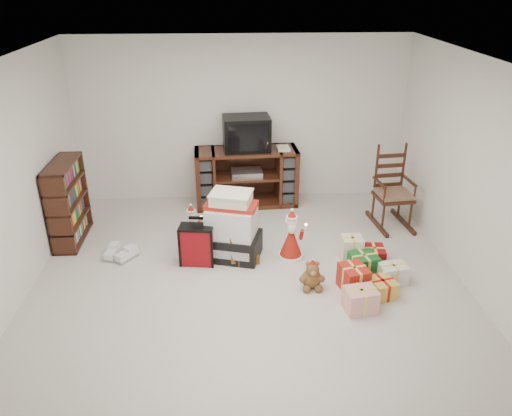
{
  "coord_description": "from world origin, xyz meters",
  "views": [
    {
      "loc": [
        -0.19,
        -4.89,
        3.29
      ],
      "look_at": [
        0.12,
        0.6,
        0.67
      ],
      "focal_mm": 35.0,
      "sensor_mm": 36.0,
      "label": 1
    }
  ],
  "objects_px": {
    "gift_cluster": "(369,271)",
    "crt_television": "(246,133)",
    "red_suitcase": "(197,245)",
    "bookshelf": "(68,204)",
    "gift_pile": "(232,230)",
    "sneaker_pair": "(120,254)",
    "tv_stand": "(246,177)",
    "rocking_chair": "(392,197)",
    "santa_figurine": "(291,239)",
    "mrs_claus_figurine": "(192,229)",
    "teddy_bear": "(312,276)"
  },
  "relations": [
    {
      "from": "teddy_bear",
      "to": "sneaker_pair",
      "type": "height_order",
      "value": "teddy_bear"
    },
    {
      "from": "tv_stand",
      "to": "sneaker_pair",
      "type": "relative_size",
      "value": 3.55
    },
    {
      "from": "teddy_bear",
      "to": "mrs_claus_figurine",
      "type": "relative_size",
      "value": 0.6
    },
    {
      "from": "gift_cluster",
      "to": "santa_figurine",
      "type": "bearing_deg",
      "value": 144.08
    },
    {
      "from": "gift_pile",
      "to": "rocking_chair",
      "type": "bearing_deg",
      "value": 35.08
    },
    {
      "from": "bookshelf",
      "to": "mrs_claus_figurine",
      "type": "height_order",
      "value": "bookshelf"
    },
    {
      "from": "red_suitcase",
      "to": "gift_cluster",
      "type": "relative_size",
      "value": 0.49
    },
    {
      "from": "gift_pile",
      "to": "teddy_bear",
      "type": "height_order",
      "value": "gift_pile"
    },
    {
      "from": "bookshelf",
      "to": "sneaker_pair",
      "type": "relative_size",
      "value": 2.48
    },
    {
      "from": "gift_cluster",
      "to": "crt_television",
      "type": "xyz_separation_m",
      "value": [
        -1.32,
        2.28,
        0.99
      ]
    },
    {
      "from": "tv_stand",
      "to": "teddy_bear",
      "type": "distance_m",
      "value": 2.45
    },
    {
      "from": "gift_cluster",
      "to": "crt_television",
      "type": "relative_size",
      "value": 1.73
    },
    {
      "from": "gift_pile",
      "to": "crt_television",
      "type": "xyz_separation_m",
      "value": [
        0.25,
        1.61,
        0.75
      ]
    },
    {
      "from": "tv_stand",
      "to": "mrs_claus_figurine",
      "type": "bearing_deg",
      "value": -125.27
    },
    {
      "from": "tv_stand",
      "to": "sneaker_pair",
      "type": "distance_m",
      "value": 2.31
    },
    {
      "from": "teddy_bear",
      "to": "gift_cluster",
      "type": "bearing_deg",
      "value": 6.74
    },
    {
      "from": "tv_stand",
      "to": "gift_cluster",
      "type": "relative_size",
      "value": 1.28
    },
    {
      "from": "gift_pile",
      "to": "santa_figurine",
      "type": "relative_size",
      "value": 1.3
    },
    {
      "from": "gift_pile",
      "to": "red_suitcase",
      "type": "height_order",
      "value": "gift_pile"
    },
    {
      "from": "tv_stand",
      "to": "rocking_chair",
      "type": "height_order",
      "value": "rocking_chair"
    },
    {
      "from": "gift_pile",
      "to": "tv_stand",
      "type": "bearing_deg",
      "value": 96.58
    },
    {
      "from": "bookshelf",
      "to": "teddy_bear",
      "type": "relative_size",
      "value": 3.23
    },
    {
      "from": "mrs_claus_figurine",
      "to": "gift_cluster",
      "type": "height_order",
      "value": "mrs_claus_figurine"
    },
    {
      "from": "rocking_chair",
      "to": "santa_figurine",
      "type": "bearing_deg",
      "value": -156.51
    },
    {
      "from": "red_suitcase",
      "to": "rocking_chair",
      "type": "bearing_deg",
      "value": 27.02
    },
    {
      "from": "santa_figurine",
      "to": "gift_cluster",
      "type": "height_order",
      "value": "santa_figurine"
    },
    {
      "from": "mrs_claus_figurine",
      "to": "gift_cluster",
      "type": "bearing_deg",
      "value": -26.37
    },
    {
      "from": "red_suitcase",
      "to": "teddy_bear",
      "type": "xyz_separation_m",
      "value": [
        1.32,
        -0.6,
        -0.11
      ]
    },
    {
      "from": "teddy_bear",
      "to": "crt_television",
      "type": "relative_size",
      "value": 0.48
    },
    {
      "from": "tv_stand",
      "to": "mrs_claus_figurine",
      "type": "distance_m",
      "value": 1.46
    },
    {
      "from": "red_suitcase",
      "to": "teddy_bear",
      "type": "distance_m",
      "value": 1.46
    },
    {
      "from": "sneaker_pair",
      "to": "gift_pile",
      "type": "bearing_deg",
      "value": 20.59
    },
    {
      "from": "gift_pile",
      "to": "gift_cluster",
      "type": "distance_m",
      "value": 1.73
    },
    {
      "from": "bookshelf",
      "to": "red_suitcase",
      "type": "xyz_separation_m",
      "value": [
        1.71,
        -0.72,
        -0.27
      ]
    },
    {
      "from": "sneaker_pair",
      "to": "gift_cluster",
      "type": "distance_m",
      "value": 3.08
    },
    {
      "from": "rocking_chair",
      "to": "santa_figurine",
      "type": "relative_size",
      "value": 1.79
    },
    {
      "from": "gift_pile",
      "to": "mrs_claus_figurine",
      "type": "relative_size",
      "value": 1.54
    },
    {
      "from": "santa_figurine",
      "to": "gift_cluster",
      "type": "xyz_separation_m",
      "value": [
        0.84,
        -0.61,
        -0.11
      ]
    },
    {
      "from": "sneaker_pair",
      "to": "tv_stand",
      "type": "bearing_deg",
      "value": 65.03
    },
    {
      "from": "bookshelf",
      "to": "gift_pile",
      "type": "xyz_separation_m",
      "value": [
        2.14,
        -0.57,
        -0.15
      ]
    },
    {
      "from": "bookshelf",
      "to": "gift_pile",
      "type": "height_order",
      "value": "bookshelf"
    },
    {
      "from": "santa_figurine",
      "to": "crt_television",
      "type": "xyz_separation_m",
      "value": [
        -0.48,
        1.68,
        0.87
      ]
    },
    {
      "from": "red_suitcase",
      "to": "santa_figurine",
      "type": "height_order",
      "value": "santa_figurine"
    },
    {
      "from": "rocking_chair",
      "to": "teddy_bear",
      "type": "distance_m",
      "value": 2.1
    },
    {
      "from": "sneaker_pair",
      "to": "teddy_bear",
      "type": "bearing_deg",
      "value": 3.26
    },
    {
      "from": "crt_television",
      "to": "rocking_chair",
      "type": "bearing_deg",
      "value": -25.4
    },
    {
      "from": "gift_pile",
      "to": "santa_figurine",
      "type": "xyz_separation_m",
      "value": [
        0.74,
        -0.07,
        -0.12
      ]
    },
    {
      "from": "crt_television",
      "to": "red_suitcase",
      "type": "bearing_deg",
      "value": -115.06
    },
    {
      "from": "red_suitcase",
      "to": "santa_figurine",
      "type": "distance_m",
      "value": 1.17
    },
    {
      "from": "santa_figurine",
      "to": "mrs_claus_figurine",
      "type": "bearing_deg",
      "value": 161.01
    }
  ]
}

